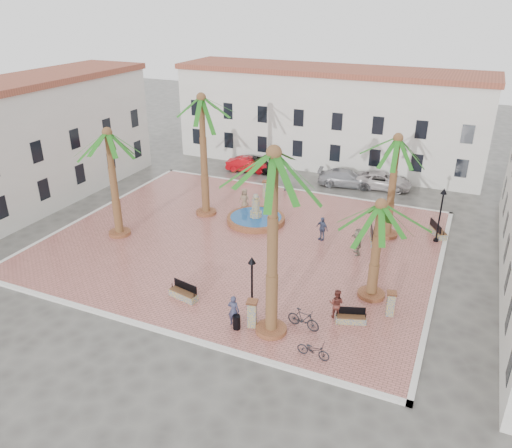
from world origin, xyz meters
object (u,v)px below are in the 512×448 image
object	(u,v)px
cyclist_a	(234,311)
pedestrian_north	(286,182)
bicycle_a	(313,350)
pedestrian_fountain_b	(322,228)
bollard_se	(252,313)
car_red	(248,165)
palm_sw	(109,145)
car_white	(382,181)
bollard_e	(391,303)
pedestrian_east	(358,241)
bicycle_b	(303,319)
cyclist_b	(336,304)
litter_bin	(237,322)
palm_e	(380,218)
palm_nw	(202,110)
car_black	(258,164)
bench_ne	(437,231)
bollard_n	(266,189)
bench_se	(351,319)
fountain	(256,218)
palm_s	(274,174)
lamppost_s	(252,278)
bench_s	(183,294)
lamppost_e	(442,206)
pedestrian_fountain_a	(245,199)
car_silver	(346,178)
bench_e	(374,238)

from	to	relation	value
cyclist_a	pedestrian_north	xyz separation A→B (m)	(-4.52, 19.49, -0.10)
bicycle_a	pedestrian_fountain_b	distance (m)	12.67
bollard_se	car_red	distance (m)	25.39
palm_sw	car_white	bearing A→B (deg)	48.68
bollard_e	pedestrian_east	size ratio (longest dim) A/B	0.78
bicycle_b	cyclist_b	bearing A→B (deg)	-28.34
litter_bin	cyclist_a	distance (m)	0.61
palm_e	palm_nw	bearing A→B (deg)	155.56
bicycle_b	car_black	world-z (taller)	car_black
palm_sw	cyclist_a	size ratio (longest dim) A/B	4.45
bench_ne	bollard_n	distance (m)	14.21
bollard_e	car_black	xyz separation A→B (m)	(-16.39, 19.70, -0.18)
bench_ne	bench_se	bearing A→B (deg)	137.58
fountain	palm_e	bearing A→B (deg)	-33.30
fountain	palm_s	xyz separation A→B (m)	(6.21, -12.07, 8.21)
litter_bin	pedestrian_east	xyz separation A→B (m)	(3.75, 10.58, 0.53)
palm_nw	pedestrian_north	distance (m)	11.05
lamppost_s	bicycle_a	size ratio (longest dim) A/B	2.29
car_black	bicycle_b	bearing A→B (deg)	-135.95
palm_nw	bollard_e	xyz separation A→B (m)	(15.70, -8.01, -7.37)
palm_sw	palm_e	size ratio (longest dim) A/B	1.30
palm_s	bollard_n	size ratio (longest dim) A/B	6.52
bench_s	pedestrian_north	size ratio (longest dim) A/B	1.20
fountain	pedestrian_north	distance (m)	7.17
bench_ne	bollard_n	world-z (taller)	bollard_n
bollard_n	pedestrian_east	world-z (taller)	pedestrian_east
bench_ne	lamppost_s	size ratio (longest dim) A/B	0.52
lamppost_s	bollard_n	size ratio (longest dim) A/B	2.49
bicycle_b	litter_bin	bearing A→B (deg)	124.83
lamppost_e	pedestrian_fountain_a	size ratio (longest dim) A/B	2.22
lamppost_s	car_white	world-z (taller)	lamppost_s
palm_nw	car_silver	world-z (taller)	palm_nw
palm_nw	bollard_n	bearing A→B (deg)	59.55
litter_bin	bench_se	bearing A→B (deg)	28.88
palm_sw	cyclist_a	xyz separation A→B (m)	(12.30, -6.40, -5.74)
litter_bin	cyclist_a	xyz separation A→B (m)	(-0.28, 0.23, 0.49)
cyclist_a	bicycle_b	distance (m)	3.62
palm_s	car_red	world-z (taller)	palm_s
bicycle_b	pedestrian_east	size ratio (longest dim) A/B	0.99
pedestrian_fountain_a	car_white	distance (m)	13.27
car_white	bench_s	bearing A→B (deg)	158.66
bollard_e	bench_e	bearing A→B (deg)	106.99
lamppost_e	car_silver	world-z (taller)	lamppost_e
fountain	litter_bin	xyz separation A→B (m)	(4.49, -12.58, 0.08)
palm_nw	car_red	bearing A→B (deg)	97.38
litter_bin	bicycle_b	world-z (taller)	bicycle_b
bicycle_b	cyclist_a	bearing A→B (deg)	119.62
palm_e	car_black	bearing A→B (deg)	129.60
pedestrian_fountain_b	pedestrian_east	bearing A→B (deg)	4.07
palm_nw	palm_s	xyz separation A→B (m)	(10.42, -11.92, 0.41)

